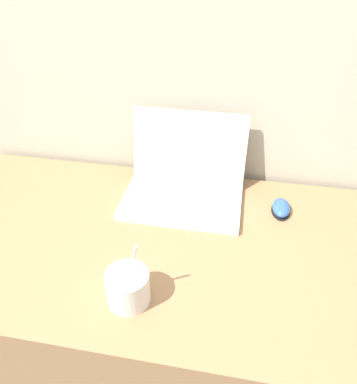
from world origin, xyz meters
The scene contains 5 objects.
wall_back centered at (0.00, 0.75, 1.25)m, with size 7.00×0.04×2.50m.
desk centered at (0.00, 0.36, 0.38)m, with size 1.38×0.71×0.76m.
laptop centered at (0.06, 0.58, 0.82)m, with size 0.37×0.28×0.25m.
drink_cup centered at (0.00, 0.15, 0.81)m, with size 0.10×0.10×0.18m.
computer_mouse centered at (0.37, 0.55, 0.78)m, with size 0.06×0.10×0.03m.
Camera 1 is at (0.22, -0.39, 1.50)m, focal length 35.00 mm.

